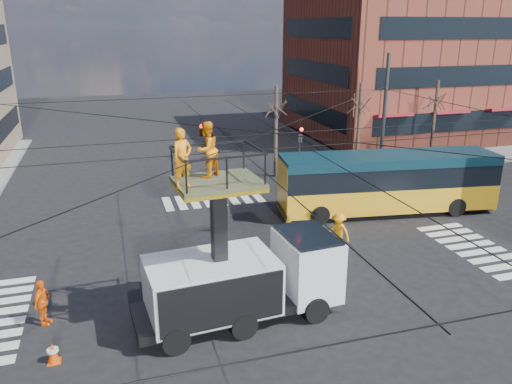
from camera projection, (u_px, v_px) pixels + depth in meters
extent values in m
plane|color=black|center=(266.00, 279.00, 19.87)|extent=(120.00, 120.00, 0.00)
cube|color=slate|center=(417.00, 138.00, 44.67)|extent=(18.00, 18.00, 0.12)
cube|color=black|center=(4.00, 128.00, 37.41)|extent=(0.12, 13.60, 1.50)
cube|color=brown|center=(415.00, 56.00, 45.49)|extent=(20.00, 16.00, 14.00)
cube|color=black|center=(468.00, 121.00, 39.65)|extent=(17.00, 0.12, 1.58)
cube|color=black|center=(312.00, 111.00, 44.19)|extent=(0.12, 13.60, 1.58)
cube|color=black|center=(474.00, 76.00, 38.55)|extent=(17.00, 0.12, 1.57)
cube|color=black|center=(314.00, 71.00, 43.09)|extent=(0.12, 13.60, 1.57)
cube|color=black|center=(480.00, 28.00, 37.44)|extent=(17.00, 0.12, 1.57)
cube|color=black|center=(315.00, 28.00, 41.99)|extent=(0.12, 13.60, 1.57)
cylinder|color=#2D2D30|center=(384.00, 116.00, 32.80)|extent=(0.24, 0.24, 8.00)
cylinder|color=black|center=(203.00, 96.00, 28.99)|extent=(24.00, 0.03, 0.03)
cylinder|color=black|center=(267.00, 133.00, 18.02)|extent=(24.02, 24.02, 0.03)
cylinder|color=black|center=(267.00, 133.00, 18.02)|extent=(24.02, 24.02, 0.03)
cylinder|color=black|center=(278.00, 148.00, 17.02)|extent=(24.00, 0.03, 0.03)
cylinder|color=black|center=(257.00, 135.00, 19.20)|extent=(24.00, 0.03, 0.03)
cylinder|color=black|center=(235.00, 146.00, 17.81)|extent=(0.03, 24.00, 0.03)
cylinder|color=black|center=(298.00, 142.00, 18.47)|extent=(0.03, 24.00, 0.03)
imported|color=black|center=(300.00, 134.00, 21.68)|extent=(0.16, 0.20, 1.00)
imported|color=black|center=(201.00, 125.00, 22.32)|extent=(0.26, 1.24, 0.50)
cylinder|color=#382B21|center=(276.00, 132.00, 32.56)|extent=(0.24, 0.24, 6.00)
cylinder|color=#382B21|center=(359.00, 127.00, 34.20)|extent=(0.24, 0.24, 6.00)
cylinder|color=#382B21|center=(434.00, 123.00, 35.84)|extent=(0.24, 0.24, 6.00)
cube|color=black|center=(238.00, 304.00, 17.04)|extent=(7.15, 2.73, 0.30)
cube|color=silver|center=(307.00, 265.00, 17.62)|extent=(1.98, 2.53, 2.20)
cube|color=black|center=(308.00, 244.00, 17.37)|extent=(1.77, 2.42, 0.80)
cube|color=silver|center=(212.00, 285.00, 16.45)|extent=(4.38, 2.82, 1.80)
cylinder|color=black|center=(316.00, 310.00, 16.88)|extent=(0.92, 0.42, 0.90)
cylinder|color=black|center=(288.00, 279.00, 18.91)|extent=(0.92, 0.42, 0.90)
cylinder|color=black|center=(244.00, 325.00, 15.99)|extent=(0.92, 0.42, 0.90)
cylinder|color=black|center=(222.00, 292.00, 18.03)|extent=(0.92, 0.42, 0.90)
cylinder|color=black|center=(176.00, 340.00, 15.24)|extent=(0.92, 0.42, 0.90)
cylinder|color=black|center=(161.00, 303.00, 17.27)|extent=(0.92, 0.42, 0.90)
cube|color=black|center=(219.00, 235.00, 16.01)|extent=(0.48, 0.48, 3.58)
cube|color=#444A2C|center=(218.00, 182.00, 15.44)|extent=(2.75, 2.29, 0.12)
cube|color=yellow|center=(218.00, 186.00, 15.48)|extent=(2.75, 2.29, 0.12)
imported|color=orange|center=(182.00, 158.00, 14.47)|extent=(0.77, 0.67, 1.77)
imported|color=orange|center=(207.00, 150.00, 15.51)|extent=(1.08, 1.04, 1.75)
cube|color=gold|center=(386.00, 195.00, 26.80)|extent=(11.70, 4.13, 1.30)
cube|color=black|center=(388.00, 174.00, 26.42)|extent=(11.69, 4.08, 1.10)
cube|color=#0B2832|center=(389.00, 159.00, 26.17)|extent=(11.70, 4.13, 0.50)
cube|color=gold|center=(284.00, 189.00, 25.77)|extent=(0.58, 2.48, 2.80)
cube|color=gold|center=(484.00, 179.00, 27.42)|extent=(0.58, 2.48, 2.80)
cube|color=black|center=(283.00, 209.00, 26.13)|extent=(0.50, 2.60, 0.30)
cube|color=gold|center=(287.00, 165.00, 25.39)|extent=(0.32, 1.60, 0.35)
cylinder|color=black|center=(320.00, 215.00, 25.25)|extent=(1.03, 0.43, 1.00)
cylinder|color=black|center=(308.00, 200.00, 27.46)|extent=(1.03, 0.43, 1.00)
cylinder|color=black|center=(456.00, 207.00, 26.34)|extent=(1.03, 0.43, 1.00)
cylinder|color=black|center=(434.00, 193.00, 28.55)|extent=(1.03, 0.43, 1.00)
cone|color=#D84209|center=(53.00, 353.00, 14.84)|extent=(0.36, 0.36, 0.65)
imported|color=orange|center=(42.00, 303.00, 16.60)|extent=(0.70, 1.03, 1.63)
imported|color=orange|center=(338.00, 232.00, 22.16)|extent=(1.18, 1.32, 1.77)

